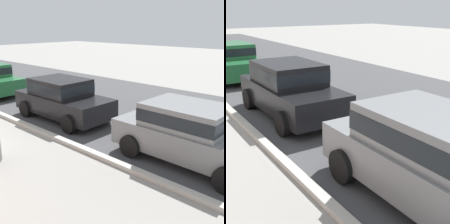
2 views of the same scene
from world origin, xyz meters
TOP-DOWN VIEW (x-y plane):
  - street_surface at (0.00, 7.50)m, footprint 60.00×9.00m
  - curb_stone at (0.00, 2.90)m, footprint 60.00×0.20m
  - parked_car_black at (0.59, 4.38)m, footprint 4.11×1.93m
  - parked_car_grey at (5.91, 4.38)m, footprint 4.11×1.93m

SIDE VIEW (x-z plane):
  - street_surface at x=0.00m, z-range 0.00..0.01m
  - curb_stone at x=0.00m, z-range 0.00..0.12m
  - parked_car_black at x=0.59m, z-range 0.06..1.62m
  - parked_car_grey at x=5.91m, z-range 0.06..1.62m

